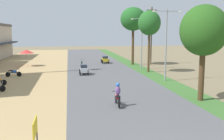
% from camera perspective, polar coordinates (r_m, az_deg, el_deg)
% --- Properties ---
extents(parked_motorbike_seventh, '(1.80, 0.54, 0.94)m').
position_cam_1_polar(parked_motorbike_seventh, '(32.08, -20.84, -0.51)').
color(parked_motorbike_seventh, black).
rests_on(parked_motorbike_seventh, dirt_shoulder).
extents(street_signboard, '(0.06, 1.30, 1.50)m').
position_cam_1_polar(street_signboard, '(11.54, -16.58, -12.57)').
color(street_signboard, '#262628').
rests_on(street_signboard, dirt_shoulder).
extents(vendor_umbrella, '(2.20, 2.20, 2.52)m').
position_cam_1_polar(vendor_umbrella, '(41.29, -18.31, 3.91)').
color(vendor_umbrella, '#99999E').
rests_on(vendor_umbrella, dirt_shoulder).
extents(median_tree_nearest, '(3.47, 3.47, 7.11)m').
position_cam_1_polar(median_tree_nearest, '(20.21, 19.56, 8.10)').
color(median_tree_nearest, '#4C351E').
rests_on(median_tree_nearest, median_strip).
extents(median_tree_second, '(2.87, 2.87, 7.86)m').
position_cam_1_polar(median_tree_second, '(33.66, 8.23, 10.14)').
color(median_tree_second, '#4C351E').
rests_on(median_tree_second, median_strip).
extents(median_tree_third, '(3.97, 3.97, 9.02)m').
position_cam_1_polar(median_tree_third, '(41.33, 4.68, 11.06)').
color(median_tree_third, '#4C351E').
rests_on(median_tree_third, median_strip).
extents(streetlamp_near, '(3.16, 0.20, 7.43)m').
position_cam_1_polar(streetlamp_near, '(27.76, 11.83, 6.48)').
color(streetlamp_near, gray).
rests_on(streetlamp_near, median_strip).
extents(streetlamp_mid, '(3.16, 0.20, 7.11)m').
position_cam_1_polar(streetlamp_mid, '(36.42, 6.56, 6.72)').
color(streetlamp_mid, gray).
rests_on(streetlamp_mid, median_strip).
extents(utility_pole_near, '(1.80, 0.20, 9.15)m').
position_cam_1_polar(utility_pole_near, '(42.14, 8.66, 7.66)').
color(utility_pole_near, brown).
rests_on(utility_pole_near, ground).
extents(car_hatchback_silver, '(1.04, 2.00, 1.23)m').
position_cam_1_polar(car_hatchback_silver, '(31.60, -6.27, 0.22)').
color(car_hatchback_silver, '#B7BCC1').
rests_on(car_hatchback_silver, road_strip).
extents(car_sedan_yellow, '(1.10, 2.26, 1.19)m').
position_cam_1_polar(car_sedan_yellow, '(43.15, -1.58, 2.41)').
color(car_sedan_yellow, gold).
rests_on(car_sedan_yellow, road_strip).
extents(motorbike_ahead_second, '(0.54, 1.80, 1.66)m').
position_cam_1_polar(motorbike_ahead_second, '(18.00, 1.23, -5.52)').
color(motorbike_ahead_second, black).
rests_on(motorbike_ahead_second, road_strip).
extents(motorbike_ahead_third, '(0.54, 1.80, 0.94)m').
position_cam_1_polar(motorbike_ahead_third, '(39.11, -6.70, 1.50)').
color(motorbike_ahead_third, black).
rests_on(motorbike_ahead_third, road_strip).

